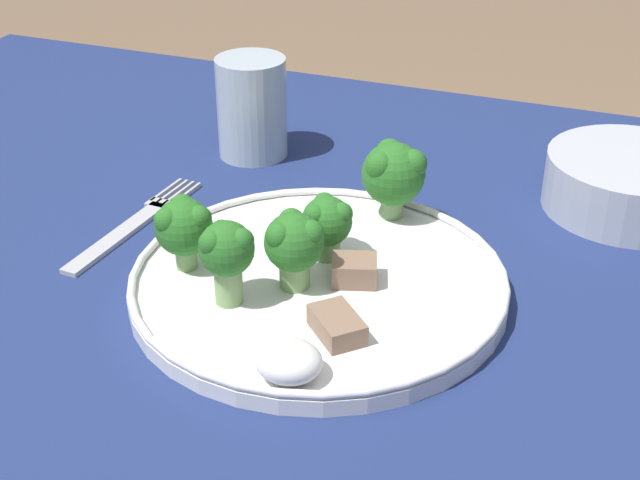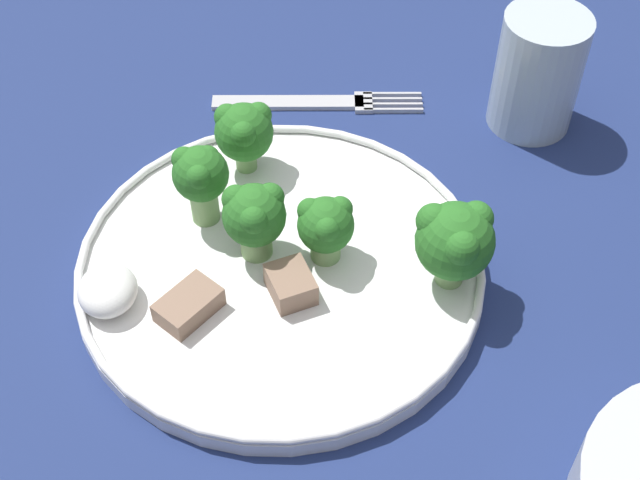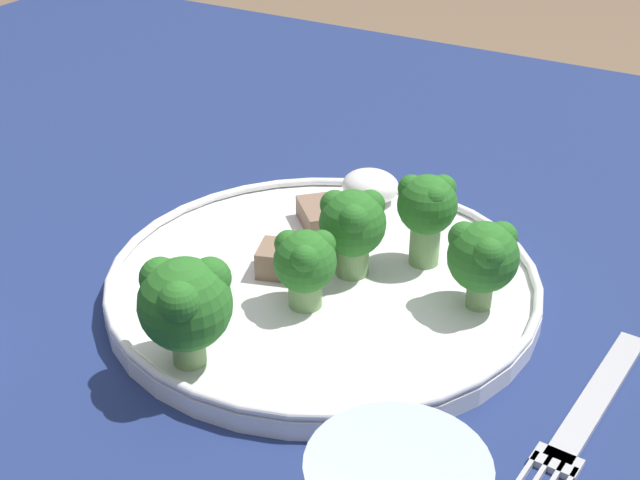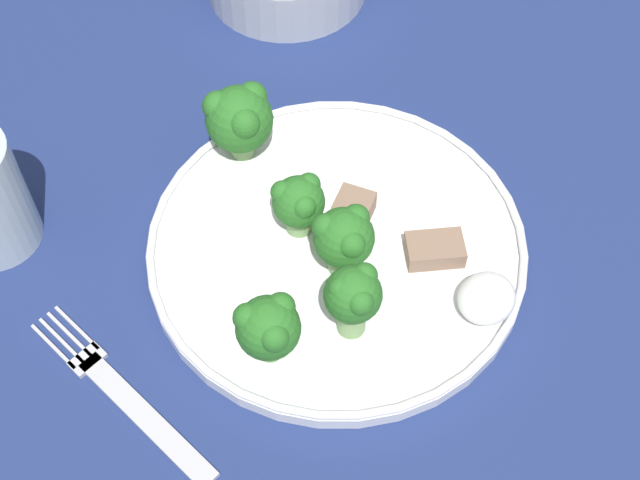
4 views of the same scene
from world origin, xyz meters
name	(u,v)px [view 4 (image 4 of 4)]	position (x,y,z in m)	size (l,w,h in m)	color
table	(412,307)	(0.00, 0.00, 0.64)	(1.34, 0.97, 0.73)	navy
dinner_plate	(337,246)	(-0.05, 0.05, 0.74)	(0.28, 0.28, 0.02)	white
fork	(124,396)	(-0.23, 0.08, 0.73)	(0.03, 0.17, 0.00)	#B2B2B7
broccoli_floret_near_rim_left	(344,238)	(-0.06, 0.03, 0.78)	(0.04, 0.04, 0.06)	#7FA866
broccoli_floret_center_left	(239,118)	(-0.02, 0.16, 0.78)	(0.05, 0.05, 0.06)	#7FA866
broccoli_floret_back_left	(353,296)	(-0.09, -0.01, 0.78)	(0.04, 0.04, 0.06)	#7FA866
broccoli_floret_front_left	(299,202)	(-0.05, 0.08, 0.77)	(0.04, 0.04, 0.05)	#7FA866
broccoli_floret_center_back	(268,327)	(-0.14, 0.02, 0.78)	(0.04, 0.04, 0.06)	#7FA866
meat_slice_front_slice	(353,211)	(-0.02, 0.05, 0.75)	(0.04, 0.04, 0.02)	#846651
meat_slice_middle_slice	(435,250)	(-0.01, -0.02, 0.75)	(0.05, 0.05, 0.02)	#846651
sauce_dollop	(487,298)	(-0.02, -0.07, 0.75)	(0.04, 0.04, 0.02)	white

